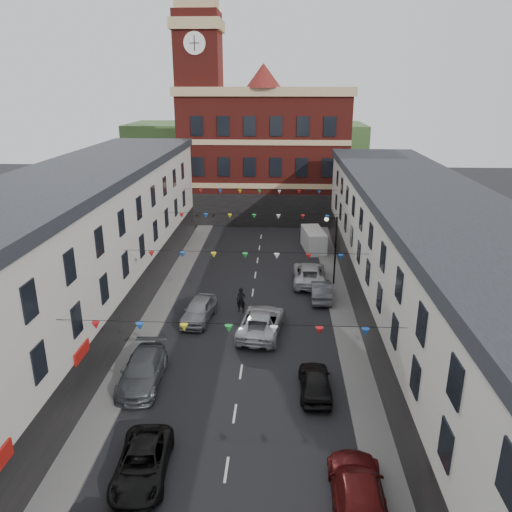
% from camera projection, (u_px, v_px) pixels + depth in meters
% --- Properties ---
extents(ground, '(160.00, 160.00, 0.00)m').
position_uv_depth(ground, '(241.00, 372.00, 29.70)').
color(ground, black).
rests_on(ground, ground).
extents(pavement_left, '(1.80, 64.00, 0.15)m').
position_uv_depth(pavement_left, '(136.00, 351.00, 31.91)').
color(pavement_left, '#605E5B').
rests_on(pavement_left, ground).
extents(pavement_right, '(1.80, 64.00, 0.15)m').
position_uv_depth(pavement_right, '(353.00, 357.00, 31.22)').
color(pavement_right, '#605E5B').
rests_on(pavement_right, ground).
extents(terrace_left, '(8.40, 56.00, 10.70)m').
position_uv_depth(terrace_left, '(43.00, 278.00, 29.49)').
color(terrace_left, beige).
rests_on(terrace_left, ground).
extents(terrace_right, '(8.40, 56.00, 9.70)m').
position_uv_depth(terrace_right, '(447.00, 294.00, 28.49)').
color(terrace_right, beige).
rests_on(terrace_right, ground).
extents(civic_building, '(20.60, 13.30, 18.50)m').
position_uv_depth(civic_building, '(265.00, 152.00, 62.90)').
color(civic_building, maroon).
rests_on(civic_building, ground).
extents(clock_tower, '(5.60, 5.60, 30.00)m').
position_uv_depth(clock_tower, '(200.00, 96.00, 58.28)').
color(clock_tower, maroon).
rests_on(clock_tower, ground).
extents(distant_hill, '(40.00, 14.00, 10.00)m').
position_uv_depth(distant_hill, '(247.00, 153.00, 86.83)').
color(distant_hill, '#315226').
rests_on(distant_hill, ground).
extents(street_lamp, '(1.10, 0.36, 6.00)m').
position_uv_depth(street_lamp, '(333.00, 241.00, 41.33)').
color(street_lamp, black).
rests_on(street_lamp, ground).
extents(car_left_c, '(2.53, 4.91, 1.33)m').
position_uv_depth(car_left_c, '(142.00, 463.00, 21.60)').
color(car_left_c, black).
rests_on(car_left_c, ground).
extents(car_left_d, '(2.39, 5.51, 1.58)m').
position_uv_depth(car_left_d, '(143.00, 371.00, 28.36)').
color(car_left_d, '#474C50').
rests_on(car_left_d, ground).
extents(car_left_e, '(2.46, 4.89, 1.60)m').
position_uv_depth(car_left_e, '(199.00, 310.00, 36.01)').
color(car_left_e, gray).
rests_on(car_left_e, ground).
extents(car_right_c, '(2.26, 5.42, 1.56)m').
position_uv_depth(car_right_c, '(358.00, 492.00, 19.90)').
color(car_right_c, '#511010').
rests_on(car_right_c, ground).
extents(car_right_d, '(1.76, 4.28, 1.45)m').
position_uv_depth(car_right_d, '(315.00, 382.00, 27.41)').
color(car_right_d, black).
rests_on(car_right_d, ground).
extents(car_right_e, '(1.66, 4.50, 1.47)m').
position_uv_depth(car_right_e, '(321.00, 290.00, 39.65)').
color(car_right_e, '#4E4F55').
rests_on(car_right_e, ground).
extents(car_right_f, '(2.84, 5.94, 1.63)m').
position_uv_depth(car_right_f, '(309.00, 274.00, 42.87)').
color(car_right_f, silver).
rests_on(car_right_f, ground).
extents(moving_car, '(3.44, 6.22, 1.65)m').
position_uv_depth(moving_car, '(261.00, 322.00, 34.14)').
color(moving_car, silver).
rests_on(moving_car, ground).
extents(white_van, '(2.51, 5.06, 2.14)m').
position_uv_depth(white_van, '(313.00, 240.00, 51.36)').
color(white_van, silver).
rests_on(white_van, ground).
extents(pedestrian, '(0.77, 0.57, 1.93)m').
position_uv_depth(pedestrian, '(241.00, 300.00, 37.26)').
color(pedestrian, black).
rests_on(pedestrian, ground).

